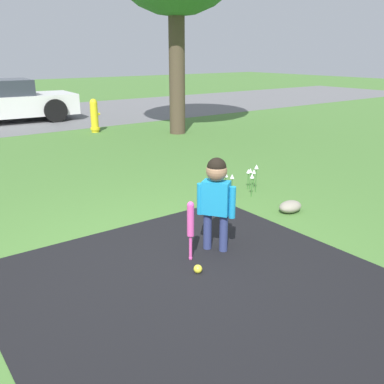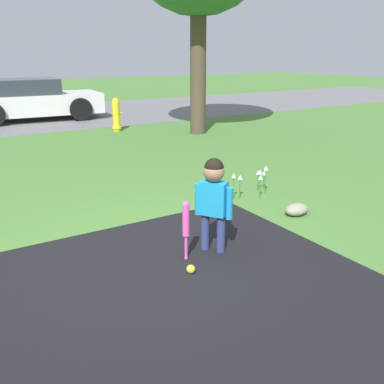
{
  "view_description": "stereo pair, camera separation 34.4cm",
  "coord_description": "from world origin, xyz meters",
  "px_view_note": "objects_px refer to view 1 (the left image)",
  "views": [
    {
      "loc": [
        -1.88,
        -3.15,
        1.92
      ],
      "look_at": [
        0.67,
        0.3,
        0.52
      ],
      "focal_mm": 40.0,
      "sensor_mm": 36.0,
      "label": 1
    },
    {
      "loc": [
        -1.6,
        -3.35,
        1.92
      ],
      "look_at": [
        0.67,
        0.3,
        0.52
      ],
      "focal_mm": 40.0,
      "sensor_mm": 36.0,
      "label": 2
    }
  ],
  "objects_px": {
    "fire_hydrant": "(94,116)",
    "parked_car": "(3,102)",
    "child": "(216,191)",
    "sports_ball": "(198,269)",
    "baseball_bat": "(191,223)"
  },
  "relations": [
    {
      "from": "baseball_bat",
      "to": "parked_car",
      "type": "xyz_separation_m",
      "value": [
        0.8,
        10.15,
        0.19
      ]
    },
    {
      "from": "baseball_bat",
      "to": "fire_hydrant",
      "type": "bearing_deg",
      "value": 72.75
    },
    {
      "from": "child",
      "to": "baseball_bat",
      "type": "height_order",
      "value": "child"
    },
    {
      "from": "baseball_bat",
      "to": "sports_ball",
      "type": "height_order",
      "value": "baseball_bat"
    },
    {
      "from": "sports_ball",
      "to": "parked_car",
      "type": "distance_m",
      "value": 10.46
    },
    {
      "from": "child",
      "to": "fire_hydrant",
      "type": "relative_size",
      "value": 1.16
    },
    {
      "from": "baseball_bat",
      "to": "fire_hydrant",
      "type": "xyz_separation_m",
      "value": [
        2.19,
        7.07,
        0.02
      ]
    },
    {
      "from": "fire_hydrant",
      "to": "parked_car",
      "type": "bearing_deg",
      "value": 114.38
    },
    {
      "from": "child",
      "to": "fire_hydrant",
      "type": "bearing_deg",
      "value": 130.61
    },
    {
      "from": "parked_car",
      "to": "child",
      "type": "bearing_deg",
      "value": -88.62
    },
    {
      "from": "child",
      "to": "sports_ball",
      "type": "relative_size",
      "value": 12.09
    },
    {
      "from": "sports_ball",
      "to": "parked_car",
      "type": "height_order",
      "value": "parked_car"
    },
    {
      "from": "child",
      "to": "fire_hydrant",
      "type": "height_order",
      "value": "child"
    },
    {
      "from": "sports_ball",
      "to": "fire_hydrant",
      "type": "xyz_separation_m",
      "value": [
        2.3,
        7.32,
        0.37
      ]
    },
    {
      "from": "fire_hydrant",
      "to": "baseball_bat",
      "type": "bearing_deg",
      "value": -107.25
    }
  ]
}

